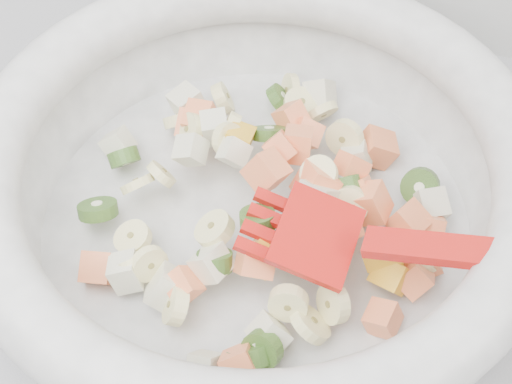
# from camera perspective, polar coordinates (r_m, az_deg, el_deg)

# --- Properties ---
(mixing_bowl) EXTENTS (0.45, 0.38, 0.12)m
(mixing_bowl) POSITION_cam_1_polar(r_m,az_deg,el_deg) (0.51, 0.08, 0.68)
(mixing_bowl) COLOR white
(mixing_bowl) RESTS_ON counter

